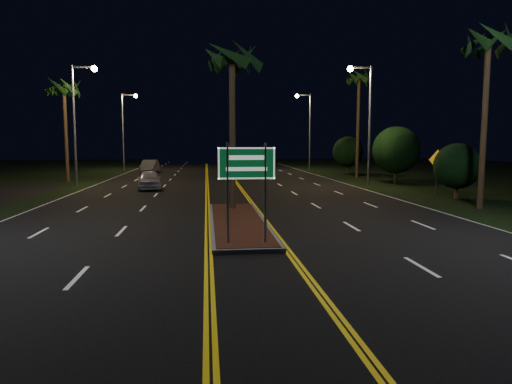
{
  "coord_description": "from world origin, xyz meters",
  "views": [
    {
      "loc": [
        -1.26,
        -11.49,
        3.36
      ],
      "look_at": [
        0.19,
        1.77,
        1.9
      ],
      "focal_mm": 32.0,
      "sensor_mm": 36.0,
      "label": 1
    }
  ],
  "objects": [
    {
      "name": "ground",
      "position": [
        0.0,
        0.0,
        0.0
      ],
      "size": [
        120.0,
        120.0,
        0.0
      ],
      "primitive_type": "plane",
      "color": "black",
      "rests_on": "ground"
    },
    {
      "name": "median_island",
      "position": [
        0.0,
        7.0,
        0.08
      ],
      "size": [
        2.25,
        10.25,
        0.17
      ],
      "color": "gray",
      "rests_on": "ground"
    },
    {
      "name": "highway_sign",
      "position": [
        0.0,
        2.8,
        2.4
      ],
      "size": [
        1.8,
        0.08,
        3.2
      ],
      "color": "gray",
      "rests_on": "ground"
    },
    {
      "name": "streetlight_left_mid",
      "position": [
        -10.61,
        24.0,
        5.66
      ],
      "size": [
        1.91,
        0.44,
        9.0
      ],
      "color": "gray",
      "rests_on": "ground"
    },
    {
      "name": "streetlight_left_far",
      "position": [
        -10.61,
        44.0,
        5.66
      ],
      "size": [
        1.91,
        0.44,
        9.0
      ],
      "color": "gray",
      "rests_on": "ground"
    },
    {
      "name": "streetlight_right_mid",
      "position": [
        10.61,
        22.0,
        5.66
      ],
      "size": [
        1.91,
        0.44,
        9.0
      ],
      "color": "gray",
      "rests_on": "ground"
    },
    {
      "name": "streetlight_right_far",
      "position": [
        10.61,
        42.0,
        5.66
      ],
      "size": [
        1.91,
        0.44,
        9.0
      ],
      "color": "gray",
      "rests_on": "ground"
    },
    {
      "name": "palm_median",
      "position": [
        0.0,
        10.5,
        7.28
      ],
      "size": [
        2.4,
        2.4,
        8.3
      ],
      "color": "#382819",
      "rests_on": "ground"
    },
    {
      "name": "palm_left_far",
      "position": [
        -12.8,
        28.0,
        7.75
      ],
      "size": [
        2.4,
        2.4,
        8.8
      ],
      "color": "#382819",
      "rests_on": "ground"
    },
    {
      "name": "palm_right_near",
      "position": [
        12.5,
        10.0,
        8.21
      ],
      "size": [
        2.4,
        2.4,
        9.3
      ],
      "color": "#382819",
      "rests_on": "ground"
    },
    {
      "name": "palm_right_far",
      "position": [
        12.8,
        30.0,
        9.14
      ],
      "size": [
        2.4,
        2.4,
        10.3
      ],
      "color": "#382819",
      "rests_on": "ground"
    },
    {
      "name": "shrub_near",
      "position": [
        13.5,
        14.0,
        1.95
      ],
      "size": [
        2.7,
        2.7,
        3.3
      ],
      "color": "#382819",
      "rests_on": "ground"
    },
    {
      "name": "shrub_mid",
      "position": [
        14.0,
        24.0,
        2.73
      ],
      "size": [
        3.78,
        3.78,
        4.62
      ],
      "color": "#382819",
      "rests_on": "ground"
    },
    {
      "name": "shrub_far",
      "position": [
        13.8,
        36.0,
        2.34
      ],
      "size": [
        3.24,
        3.24,
        3.96
      ],
      "color": "#382819",
      "rests_on": "ground"
    },
    {
      "name": "car_near",
      "position": [
        -5.35,
        21.76,
        0.79
      ],
      "size": [
        2.61,
        4.93,
        1.57
      ],
      "primitive_type": "imported",
      "rotation": [
        0.0,
        0.0,
        0.13
      ],
      "color": "#B4B2B9",
      "rests_on": "ground"
    },
    {
      "name": "car_far",
      "position": [
        -7.47,
        39.64,
        0.82
      ],
      "size": [
        2.38,
        5.04,
        1.64
      ],
      "primitive_type": "imported",
      "rotation": [
        0.0,
        0.0,
        -0.06
      ],
      "color": "#9C9DA5",
      "rests_on": "ground"
    },
    {
      "name": "warning_sign",
      "position": [
        13.0,
        15.41,
        1.91
      ],
      "size": [
        1.2,
        0.22,
        2.88
      ],
      "rotation": [
        0.0,
        0.0,
        0.16
      ],
      "color": "gray",
      "rests_on": "ground"
    }
  ]
}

